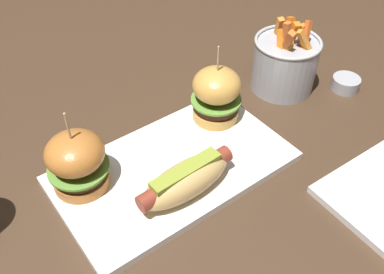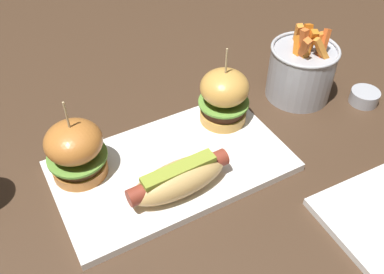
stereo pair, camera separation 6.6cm
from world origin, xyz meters
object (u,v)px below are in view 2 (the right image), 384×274
slider_right (224,96)px  hot_dog (179,178)px  slider_left (76,150)px  sauce_ramekin (364,97)px  platter_main (172,166)px  fries_bucket (301,70)px

slider_right → hot_dog: bearing=-143.1°
slider_left → sauce_ramekin: slider_left is taller
platter_main → slider_left: size_ratio=2.67×
slider_left → slider_right: slider_right is taller
fries_bucket → sauce_ramekin: 0.13m
platter_main → fries_bucket: (0.30, 0.06, 0.05)m
platter_main → sauce_ramekin: size_ratio=6.87×
hot_dog → slider_right: size_ratio=1.13×
slider_right → platter_main: bearing=-157.7°
slider_left → slider_right: bearing=0.2°
platter_main → hot_dog: bearing=-105.5°
hot_dog → slider_left: size_ratio=1.17×
platter_main → hot_dog: 0.07m
slider_left → slider_right: size_ratio=0.96×
platter_main → slider_right: (0.13, 0.05, 0.06)m
platter_main → sauce_ramekin: 0.40m
platter_main → slider_left: slider_left is taller
platter_main → fries_bucket: bearing=11.0°
slider_right → sauce_ramekin: slider_right is taller
platter_main → slider_right: slider_right is taller
slider_left → fries_bucket: (0.44, 0.01, -0.01)m
platter_main → slider_left: 0.15m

